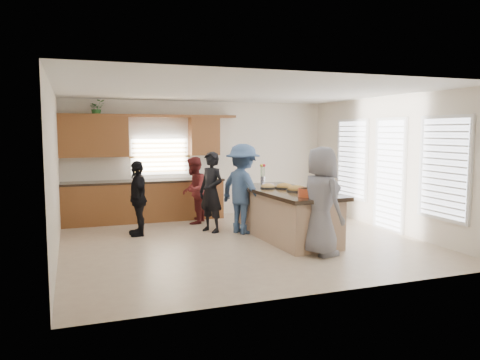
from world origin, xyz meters
name	(u,v)px	position (x,y,z in m)	size (l,w,h in m)	color
floor	(242,242)	(0.00, 0.00, 0.00)	(6.50, 6.50, 0.00)	beige
room_shell	(242,141)	(0.00, 0.00, 1.90)	(6.52, 6.02, 2.81)	silver
back_cabinetry	(142,182)	(-1.47, 2.73, 0.91)	(4.08, 0.66, 2.46)	brown
right_wall_glazing	(391,167)	(3.22, -0.13, 1.34)	(0.06, 4.00, 2.25)	white
island	(286,215)	(0.90, -0.03, 0.45)	(1.28, 2.75, 0.95)	tan
platter_front	(297,190)	(1.01, -0.24, 0.98)	(0.40, 0.40, 0.16)	black
platter_mid	(284,187)	(0.98, 0.24, 0.98)	(0.36, 0.36, 0.15)	black
platter_back	(268,187)	(0.68, 0.37, 0.98)	(0.31, 0.31, 0.13)	black
salad_bowl	(308,192)	(0.83, -1.00, 1.03)	(0.33, 0.33, 0.15)	#E55629
clear_cup	(317,192)	(1.13, -0.79, 1.00)	(0.08, 0.08, 0.10)	white
plate_stack	(268,185)	(0.83, 0.72, 0.97)	(0.23, 0.23, 0.04)	#AB87C4
flower_vase	(263,173)	(0.90, 1.18, 1.18)	(0.14, 0.14, 0.42)	silver
potted_plant	(97,108)	(-2.41, 2.82, 2.58)	(0.33, 0.29, 0.37)	#2D6D2B
woman_left_back	(211,192)	(-0.30, 1.05, 0.83)	(0.61, 0.40, 1.66)	black
woman_left_mid	(194,190)	(-0.42, 2.04, 0.75)	(0.73, 0.57, 1.51)	maroon
woman_left_front	(138,198)	(-1.77, 1.24, 0.75)	(0.88, 0.37, 1.50)	black
woman_right_back	(243,189)	(0.27, 0.71, 0.91)	(1.18, 0.68, 1.82)	#344C71
woman_right_front	(321,201)	(0.92, -1.32, 0.91)	(0.89, 0.58, 1.83)	slate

